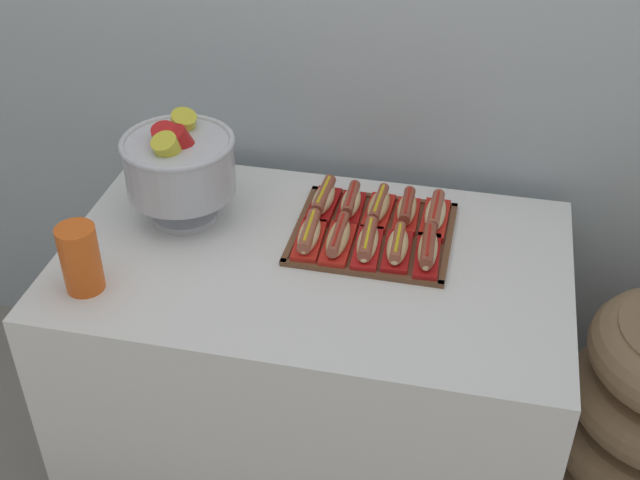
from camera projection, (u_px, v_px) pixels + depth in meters
The scene contains 15 objects.
ground_plane at pixel (315, 458), 2.53m from camera, with size 10.00×10.00×0.00m, color gray.
buffet_table at pixel (314, 362), 2.30m from camera, with size 1.27×0.78×0.77m.
serving_tray at pixel (373, 234), 2.16m from camera, with size 0.41×0.36×0.01m.
hot_dog_0 at pixel (309, 235), 2.10m from camera, with size 0.07×0.18×0.06m.
hot_dog_1 at pixel (338, 239), 2.09m from camera, with size 0.07×0.18×0.06m.
hot_dog_2 at pixel (368, 243), 2.07m from camera, with size 0.07×0.18×0.06m.
hot_dog_3 at pixel (397, 247), 2.06m from camera, with size 0.07×0.17×0.06m.
hot_dog_4 at pixel (428, 250), 2.04m from camera, with size 0.07×0.18×0.06m.
hot_dog_5 at pixel (323, 200), 2.23m from camera, with size 0.07×0.17×0.06m.
hot_dog_6 at pixel (351, 203), 2.22m from camera, with size 0.07×0.16×0.06m.
hot_dog_7 at pixel (379, 207), 2.20m from camera, with size 0.07×0.17×0.06m.
hot_dog_8 at pixel (407, 210), 2.19m from camera, with size 0.06×0.16×0.06m.
hot_dog_9 at pixel (435, 214), 2.18m from camera, with size 0.07×0.18×0.06m.
punch_bowl at pixel (179, 164), 2.13m from camera, with size 0.29×0.29×0.28m.
cup_stack at pixel (80, 259), 1.93m from camera, with size 0.09×0.09×0.17m.
Camera 1 is at (0.37, -1.63, 2.02)m, focal length 46.73 mm.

